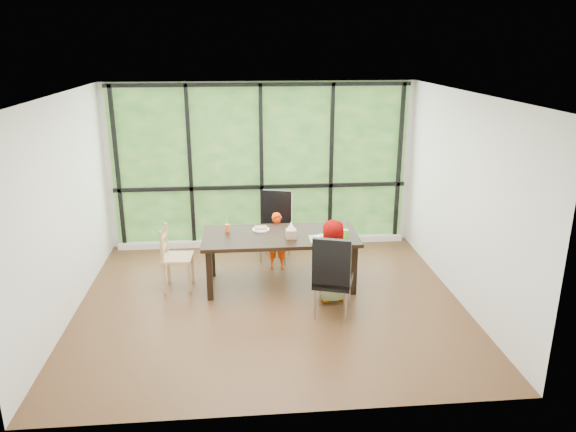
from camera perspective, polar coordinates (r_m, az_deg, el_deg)
The scene contains 22 objects.
ground at distance 7.23m, azimuth -1.86°, elevation -9.11°, with size 5.00×5.00×0.00m, color black.
back_wall at distance 8.90m, azimuth -2.84°, elevation 5.36°, with size 5.00×5.00×0.00m, color silver.
foliage_backdrop at distance 8.88m, azimuth -2.83°, elevation 5.34°, with size 4.80×0.02×2.65m, color #1E461B.
window_mullions at distance 8.84m, azimuth -2.82°, elevation 5.28°, with size 4.80×0.06×2.65m, color black, non-canonical shape.
window_sill at distance 9.17m, azimuth -2.68°, elevation -2.72°, with size 4.80×0.12×0.10m, color silver.
dining_table at distance 7.57m, azimuth -0.83°, elevation -4.65°, with size 2.13×0.97×0.75m, color black.
chair_window_leather at distance 8.38m, azimuth -1.39°, elevation -1.17°, with size 0.46×0.46×1.08m, color black.
chair_interior_leather at distance 6.72m, azimuth 4.79°, elevation -6.22°, with size 0.46×0.46×1.08m, color black.
chair_end_beech at distance 7.60m, azimuth -11.59°, elevation -4.34°, with size 0.42×0.40×0.90m, color #A27851.
child_toddler at distance 8.09m, azimuth -1.15°, elevation -2.66°, with size 0.32×0.21×0.88m, color #FF4006.
child_older at distance 7.08m, azimuth 4.62°, elevation -4.80°, with size 0.54×0.35×1.11m, color slate.
placemat at distance 7.30m, azimuth 3.92°, elevation -2.40°, with size 0.42×0.30×0.01m, color tan.
plate_far at distance 7.63m, azimuth -2.89°, elevation -1.43°, with size 0.25×0.25×0.02m, color white.
plate_near at distance 7.31m, azimuth 3.71°, elevation -2.32°, with size 0.25×0.25×0.02m, color white.
orange_cup at distance 7.59m, azimuth -6.44°, elevation -1.26°, with size 0.07×0.07×0.11m, color #FF6121.
green_cup at distance 7.29m, azimuth 6.07°, elevation -1.95°, with size 0.08×0.08×0.13m, color #67D534.
tissue_box at distance 7.29m, azimuth 0.34°, elevation -1.89°, with size 0.14×0.14×0.12m, color tan.
crepe_rolls_far at distance 7.62m, azimuth -2.89°, elevation -1.24°, with size 0.20×0.12×0.04m, color tan, non-canonical shape.
crepe_rolls_near at distance 7.30m, azimuth 3.71°, elevation -2.13°, with size 0.10×0.12×0.04m, color tan, non-canonical shape.
straw_white at distance 7.56m, azimuth -6.46°, elevation -0.59°, with size 0.01×0.01×0.20m, color white.
straw_pink at distance 7.26m, azimuth 6.10°, elevation -1.15°, with size 0.01×0.01×0.20m, color pink.
tissue at distance 7.26m, azimuth 0.34°, elevation -1.04°, with size 0.12×0.12×0.11m, color white.
Camera 1 is at (-0.36, -6.43, 3.29)m, focal length 33.63 mm.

